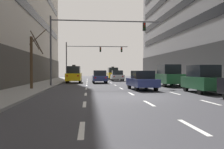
# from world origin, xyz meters

# --- Properties ---
(ground_plane) EXTENTS (120.00, 120.00, 0.00)m
(ground_plane) POSITION_xyz_m (0.00, 0.00, 0.00)
(ground_plane) COLOR #38383D
(sidewalk_left) EXTENTS (3.39, 80.00, 0.14)m
(sidewalk_left) POSITION_xyz_m (-8.04, 0.00, 0.07)
(sidewalk_left) COLOR gray
(sidewalk_left) RESTS_ON ground
(lane_stripe_l1_s2) EXTENTS (0.16, 2.00, 0.01)m
(lane_stripe_l1_s2) POSITION_xyz_m (-3.18, -8.00, 0.00)
(lane_stripe_l1_s2) COLOR silver
(lane_stripe_l1_s2) RESTS_ON ground
(lane_stripe_l1_s3) EXTENTS (0.16, 2.00, 0.01)m
(lane_stripe_l1_s3) POSITION_xyz_m (-3.18, -3.00, 0.00)
(lane_stripe_l1_s3) COLOR silver
(lane_stripe_l1_s3) RESTS_ON ground
(lane_stripe_l1_s4) EXTENTS (0.16, 2.00, 0.01)m
(lane_stripe_l1_s4) POSITION_xyz_m (-3.18, 2.00, 0.00)
(lane_stripe_l1_s4) COLOR silver
(lane_stripe_l1_s4) RESTS_ON ground
(lane_stripe_l1_s5) EXTENTS (0.16, 2.00, 0.01)m
(lane_stripe_l1_s5) POSITION_xyz_m (-3.18, 7.00, 0.00)
(lane_stripe_l1_s5) COLOR silver
(lane_stripe_l1_s5) RESTS_ON ground
(lane_stripe_l1_s6) EXTENTS (0.16, 2.00, 0.01)m
(lane_stripe_l1_s6) POSITION_xyz_m (-3.18, 12.00, 0.00)
(lane_stripe_l1_s6) COLOR silver
(lane_stripe_l1_s6) RESTS_ON ground
(lane_stripe_l1_s7) EXTENTS (0.16, 2.00, 0.01)m
(lane_stripe_l1_s7) POSITION_xyz_m (-3.18, 17.00, 0.00)
(lane_stripe_l1_s7) COLOR silver
(lane_stripe_l1_s7) RESTS_ON ground
(lane_stripe_l1_s8) EXTENTS (0.16, 2.00, 0.01)m
(lane_stripe_l1_s8) POSITION_xyz_m (-3.18, 22.00, 0.00)
(lane_stripe_l1_s8) COLOR silver
(lane_stripe_l1_s8) RESTS_ON ground
(lane_stripe_l1_s9) EXTENTS (0.16, 2.00, 0.01)m
(lane_stripe_l1_s9) POSITION_xyz_m (-3.18, 27.00, 0.00)
(lane_stripe_l1_s9) COLOR silver
(lane_stripe_l1_s9) RESTS_ON ground
(lane_stripe_l1_s10) EXTENTS (0.16, 2.00, 0.01)m
(lane_stripe_l1_s10) POSITION_xyz_m (-3.18, 32.00, 0.00)
(lane_stripe_l1_s10) COLOR silver
(lane_stripe_l1_s10) RESTS_ON ground
(lane_stripe_l2_s2) EXTENTS (0.16, 2.00, 0.01)m
(lane_stripe_l2_s2) POSITION_xyz_m (0.00, -8.00, 0.00)
(lane_stripe_l2_s2) COLOR silver
(lane_stripe_l2_s2) RESTS_ON ground
(lane_stripe_l2_s3) EXTENTS (0.16, 2.00, 0.01)m
(lane_stripe_l2_s3) POSITION_xyz_m (0.00, -3.00, 0.00)
(lane_stripe_l2_s3) COLOR silver
(lane_stripe_l2_s3) RESTS_ON ground
(lane_stripe_l2_s4) EXTENTS (0.16, 2.00, 0.01)m
(lane_stripe_l2_s4) POSITION_xyz_m (0.00, 2.00, 0.00)
(lane_stripe_l2_s4) COLOR silver
(lane_stripe_l2_s4) RESTS_ON ground
(lane_stripe_l2_s5) EXTENTS (0.16, 2.00, 0.01)m
(lane_stripe_l2_s5) POSITION_xyz_m (0.00, 7.00, 0.00)
(lane_stripe_l2_s5) COLOR silver
(lane_stripe_l2_s5) RESTS_ON ground
(lane_stripe_l2_s6) EXTENTS (0.16, 2.00, 0.01)m
(lane_stripe_l2_s6) POSITION_xyz_m (0.00, 12.00, 0.00)
(lane_stripe_l2_s6) COLOR silver
(lane_stripe_l2_s6) RESTS_ON ground
(lane_stripe_l2_s7) EXTENTS (0.16, 2.00, 0.01)m
(lane_stripe_l2_s7) POSITION_xyz_m (0.00, 17.00, 0.00)
(lane_stripe_l2_s7) COLOR silver
(lane_stripe_l2_s7) RESTS_ON ground
(lane_stripe_l2_s8) EXTENTS (0.16, 2.00, 0.01)m
(lane_stripe_l2_s8) POSITION_xyz_m (0.00, 22.00, 0.00)
(lane_stripe_l2_s8) COLOR silver
(lane_stripe_l2_s8) RESTS_ON ground
(lane_stripe_l2_s9) EXTENTS (0.16, 2.00, 0.01)m
(lane_stripe_l2_s9) POSITION_xyz_m (0.00, 27.00, 0.00)
(lane_stripe_l2_s9) COLOR silver
(lane_stripe_l2_s9) RESTS_ON ground
(lane_stripe_l2_s10) EXTENTS (0.16, 2.00, 0.01)m
(lane_stripe_l2_s10) POSITION_xyz_m (0.00, 32.00, 0.00)
(lane_stripe_l2_s10) COLOR silver
(lane_stripe_l2_s10) RESTS_ON ground
(lane_stripe_l3_s3) EXTENTS (0.16, 2.00, 0.01)m
(lane_stripe_l3_s3) POSITION_xyz_m (3.18, -3.00, 0.00)
(lane_stripe_l3_s3) COLOR silver
(lane_stripe_l3_s3) RESTS_ON ground
(lane_stripe_l3_s4) EXTENTS (0.16, 2.00, 0.01)m
(lane_stripe_l3_s4) POSITION_xyz_m (3.18, 2.00, 0.00)
(lane_stripe_l3_s4) COLOR silver
(lane_stripe_l3_s4) RESTS_ON ground
(lane_stripe_l3_s5) EXTENTS (0.16, 2.00, 0.01)m
(lane_stripe_l3_s5) POSITION_xyz_m (3.18, 7.00, 0.00)
(lane_stripe_l3_s5) COLOR silver
(lane_stripe_l3_s5) RESTS_ON ground
(lane_stripe_l3_s6) EXTENTS (0.16, 2.00, 0.01)m
(lane_stripe_l3_s6) POSITION_xyz_m (3.18, 12.00, 0.00)
(lane_stripe_l3_s6) COLOR silver
(lane_stripe_l3_s6) RESTS_ON ground
(lane_stripe_l3_s7) EXTENTS (0.16, 2.00, 0.01)m
(lane_stripe_l3_s7) POSITION_xyz_m (3.18, 17.00, 0.00)
(lane_stripe_l3_s7) COLOR silver
(lane_stripe_l3_s7) RESTS_ON ground
(lane_stripe_l3_s8) EXTENTS (0.16, 2.00, 0.01)m
(lane_stripe_l3_s8) POSITION_xyz_m (3.18, 22.00, 0.00)
(lane_stripe_l3_s8) COLOR silver
(lane_stripe_l3_s8) RESTS_ON ground
(lane_stripe_l3_s9) EXTENTS (0.16, 2.00, 0.01)m
(lane_stripe_l3_s9) POSITION_xyz_m (3.18, 27.00, 0.00)
(lane_stripe_l3_s9) COLOR silver
(lane_stripe_l3_s9) RESTS_ON ground
(lane_stripe_l3_s10) EXTENTS (0.16, 2.00, 0.01)m
(lane_stripe_l3_s10) POSITION_xyz_m (3.18, 32.00, 0.00)
(lane_stripe_l3_s10) COLOR silver
(lane_stripe_l3_s10) RESTS_ON ground
(car_driving_0) EXTENTS (1.92, 4.45, 1.66)m
(car_driving_0) POSITION_xyz_m (-1.53, 16.79, 0.82)
(car_driving_0) COLOR black
(car_driving_0) RESTS_ON ground
(taxi_driving_1) EXTENTS (1.97, 4.59, 2.40)m
(taxi_driving_1) POSITION_xyz_m (-4.91, 17.73, 1.10)
(taxi_driving_1) COLOR black
(taxi_driving_1) RESTS_ON ground
(taxi_driving_2) EXTENTS (1.94, 4.55, 2.38)m
(taxi_driving_2) POSITION_xyz_m (1.52, 29.49, 1.09)
(taxi_driving_2) COLOR black
(taxi_driving_2) RESTS_ON ground
(car_driving_3) EXTENTS (2.02, 4.40, 1.62)m
(car_driving_3) POSITION_xyz_m (1.51, 5.21, 0.80)
(car_driving_3) COLOR black
(car_driving_3) RESTS_ON ground
(car_driving_4) EXTENTS (1.98, 4.49, 1.67)m
(car_driving_4) POSITION_xyz_m (1.55, 22.99, 0.82)
(car_driving_4) COLOR black
(car_driving_4) RESTS_ON ground
(car_parked_2) EXTENTS (1.86, 4.23, 2.03)m
(car_parked_2) POSITION_xyz_m (5.30, 2.08, 1.01)
(car_parked_2) COLOR black
(car_parked_2) RESTS_ON ground
(car_parked_3) EXTENTS (1.96, 4.65, 2.25)m
(car_parked_3) POSITION_xyz_m (5.30, 9.56, 1.12)
(car_parked_3) COLOR black
(car_parked_3) RESTS_ON ground
(traffic_signal_0) EXTENTS (11.35, 0.35, 7.00)m
(traffic_signal_0) POSITION_xyz_m (-3.29, 9.97, 5.12)
(traffic_signal_0) COLOR #4C4C51
(traffic_signal_0) RESTS_ON sidewalk_left
(traffic_signal_1) EXTENTS (10.75, 0.35, 6.41)m
(traffic_signal_1) POSITION_xyz_m (-2.94, 27.23, 4.67)
(traffic_signal_1) COLOR #4C4C51
(traffic_signal_1) RESTS_ON sidewalk_left
(street_tree_0) EXTENTS (1.65, 2.17, 5.04)m
(street_tree_0) POSITION_xyz_m (-7.64, 5.86, 2.53)
(street_tree_0) COLOR #4C3823
(street_tree_0) RESTS_ON sidewalk_left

